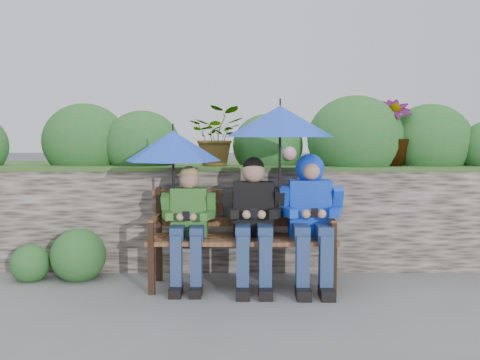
{
  "coord_description": "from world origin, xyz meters",
  "views": [
    {
      "loc": [
        0.02,
        -4.54,
        1.37
      ],
      "look_at": [
        0.0,
        0.1,
        0.95
      ],
      "focal_mm": 40.0,
      "sensor_mm": 36.0,
      "label": 1
    }
  ],
  "objects_px": {
    "umbrella_right": "(280,121)",
    "boy_right": "(311,210)",
    "umbrella_left": "(173,146)",
    "boy_middle": "(254,217)",
    "boy_left": "(188,220)",
    "park_bench": "(242,231)"
  },
  "relations": [
    {
      "from": "park_bench",
      "to": "boy_right",
      "type": "height_order",
      "value": "boy_right"
    },
    {
      "from": "umbrella_right",
      "to": "umbrella_left",
      "type": "bearing_deg",
      "value": 177.7
    },
    {
      "from": "park_bench",
      "to": "boy_middle",
      "type": "distance_m",
      "value": 0.19
    },
    {
      "from": "boy_middle",
      "to": "umbrella_right",
      "type": "distance_m",
      "value": 0.86
    },
    {
      "from": "park_bench",
      "to": "umbrella_left",
      "type": "height_order",
      "value": "umbrella_left"
    },
    {
      "from": "boy_right",
      "to": "boy_middle",
      "type": "bearing_deg",
      "value": -178.79
    },
    {
      "from": "boy_middle",
      "to": "umbrella_right",
      "type": "bearing_deg",
      "value": 0.74
    },
    {
      "from": "boy_right",
      "to": "umbrella_left",
      "type": "relative_size",
      "value": 1.4
    },
    {
      "from": "umbrella_left",
      "to": "umbrella_right",
      "type": "xyz_separation_m",
      "value": [
        0.93,
        -0.04,
        0.21
      ]
    },
    {
      "from": "umbrella_left",
      "to": "umbrella_right",
      "type": "height_order",
      "value": "umbrella_right"
    },
    {
      "from": "boy_middle",
      "to": "boy_right",
      "type": "height_order",
      "value": "boy_right"
    },
    {
      "from": "boy_left",
      "to": "umbrella_right",
      "type": "bearing_deg",
      "value": -0.36
    },
    {
      "from": "boy_left",
      "to": "boy_right",
      "type": "xyz_separation_m",
      "value": [
        1.07,
        0.0,
        0.09
      ]
    },
    {
      "from": "boy_right",
      "to": "umbrella_right",
      "type": "bearing_deg",
      "value": -178.41
    },
    {
      "from": "boy_right",
      "to": "boy_left",
      "type": "bearing_deg",
      "value": -179.86
    },
    {
      "from": "park_bench",
      "to": "boy_left",
      "type": "distance_m",
      "value": 0.49
    },
    {
      "from": "umbrella_right",
      "to": "boy_right",
      "type": "bearing_deg",
      "value": 1.59
    },
    {
      "from": "umbrella_left",
      "to": "boy_middle",
      "type": "bearing_deg",
      "value": -3.28
    },
    {
      "from": "boy_left",
      "to": "umbrella_left",
      "type": "relative_size",
      "value": 1.27
    },
    {
      "from": "umbrella_left",
      "to": "park_bench",
      "type": "bearing_deg",
      "value": 3.75
    },
    {
      "from": "park_bench",
      "to": "umbrella_right",
      "type": "bearing_deg",
      "value": -13.31
    },
    {
      "from": "park_bench",
      "to": "boy_left",
      "type": "relative_size",
      "value": 1.53
    }
  ]
}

